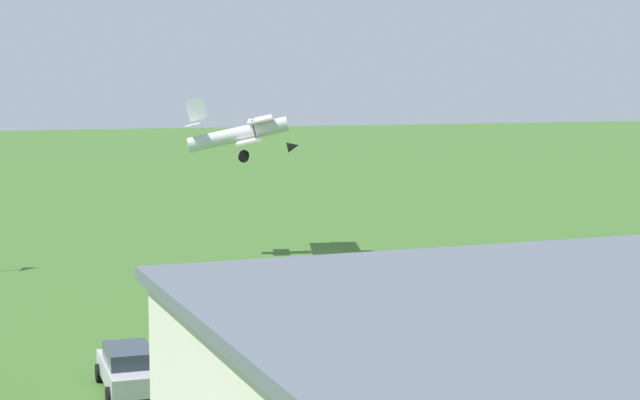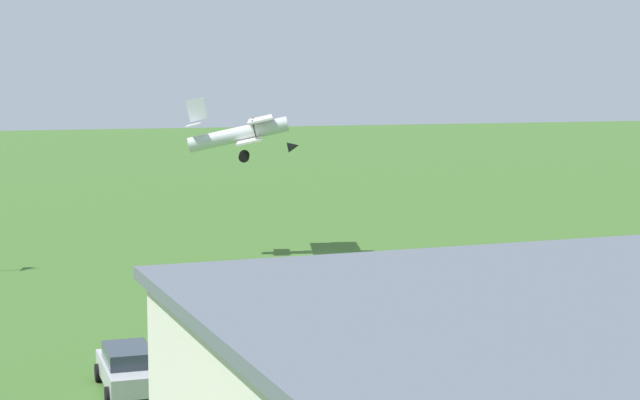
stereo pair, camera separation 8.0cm
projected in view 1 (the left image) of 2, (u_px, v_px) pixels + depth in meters
ground_plane at (334, 259)px, 62.46m from camera, size 400.00×400.00×0.00m
biplane at (244, 133)px, 62.19m from camera, size 6.99×8.28×3.89m
car_silver at (129, 368)px, 35.24m from camera, size 2.17×4.45×1.53m
person_near_hangar_door at (384, 308)px, 44.36m from camera, size 0.52×0.52×1.76m
person_walking_on_apron at (574, 318)px, 42.53m from camera, size 0.44×0.44×1.78m
person_at_fence_line at (345, 335)px, 39.73m from camera, size 0.54×0.54×1.71m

